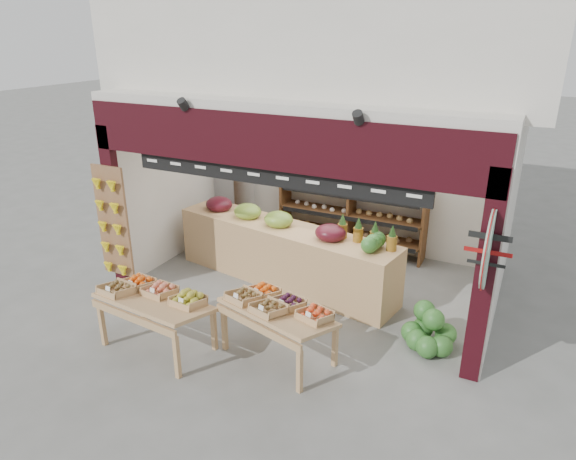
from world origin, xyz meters
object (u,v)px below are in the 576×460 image
at_px(cardboard_stack, 254,256).
at_px(watermelon_pile, 428,332).
at_px(mid_counter, 283,252).
at_px(display_table_left, 152,297).
at_px(refrigerator, 233,194).
at_px(display_table_right, 276,307).
at_px(back_shelving, 352,197).

relative_size(cardboard_stack, watermelon_pile, 1.34).
relative_size(mid_counter, watermelon_pile, 5.45).
height_order(display_table_left, watermelon_pile, display_table_left).
bearing_deg(cardboard_stack, refrigerator, 131.78).
bearing_deg(refrigerator, display_table_right, -38.57).
distance_m(cardboard_stack, mid_counter, 0.75).
xyz_separation_m(cardboard_stack, mid_counter, (0.68, -0.18, 0.28)).
bearing_deg(cardboard_stack, watermelon_pile, -17.47).
xyz_separation_m(mid_counter, display_table_left, (-0.73, -2.38, 0.17)).
bearing_deg(mid_counter, watermelon_pile, -18.12).
relative_size(refrigerator, display_table_left, 1.05).
bearing_deg(back_shelving, cardboard_stack, -127.98).
relative_size(cardboard_stack, display_table_left, 0.65).
bearing_deg(mid_counter, back_shelving, 72.61).
bearing_deg(display_table_right, refrigerator, 128.63).
relative_size(cardboard_stack, mid_counter, 0.25).
bearing_deg(display_table_right, display_table_left, -163.29).
height_order(back_shelving, mid_counter, back_shelving).
bearing_deg(display_table_right, cardboard_stack, 126.27).
bearing_deg(back_shelving, refrigerator, -177.25).
height_order(back_shelving, refrigerator, back_shelving).
relative_size(back_shelving, display_table_left, 1.84).
relative_size(mid_counter, display_table_left, 2.64).
bearing_deg(refrigerator, display_table_left, -59.97).
bearing_deg(mid_counter, refrigerator, 140.44).
distance_m(display_table_right, watermelon_pile, 2.08).
xyz_separation_m(back_shelving, display_table_right, (0.31, -3.65, -0.36)).
xyz_separation_m(refrigerator, display_table_left, (1.24, -4.00, -0.09)).
height_order(cardboard_stack, mid_counter, mid_counter).
xyz_separation_m(mid_counter, watermelon_pile, (2.57, -0.84, -0.32)).
distance_m(refrigerator, watermelon_pile, 5.20).
xyz_separation_m(display_table_left, watermelon_pile, (3.30, 1.54, -0.49)).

